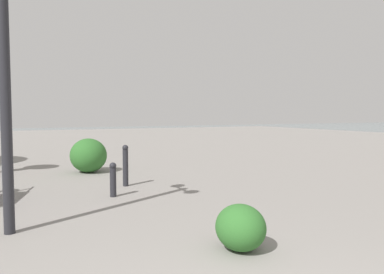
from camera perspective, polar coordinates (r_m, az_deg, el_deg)
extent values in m
cylinder|color=#232328|center=(5.46, -26.51, 7.28)|extent=(0.14, 0.14, 3.95)
cylinder|color=#232328|center=(7.35, -11.88, -6.74)|extent=(0.12, 0.12, 0.55)
sphere|color=#232328|center=(7.30, -11.92, -4.30)|extent=(0.13, 0.13, 0.13)
cylinder|color=#232328|center=(8.33, -10.06, -4.63)|extent=(0.12, 0.12, 0.80)
sphere|color=#232328|center=(8.28, -10.09, -1.62)|extent=(0.13, 0.13, 0.13)
ellipsoid|color=#2D6628|center=(10.46, -15.44, -2.71)|extent=(1.07, 0.97, 0.91)
ellipsoid|color=#2D6628|center=(4.51, 7.38, -13.45)|extent=(0.64, 0.57, 0.54)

